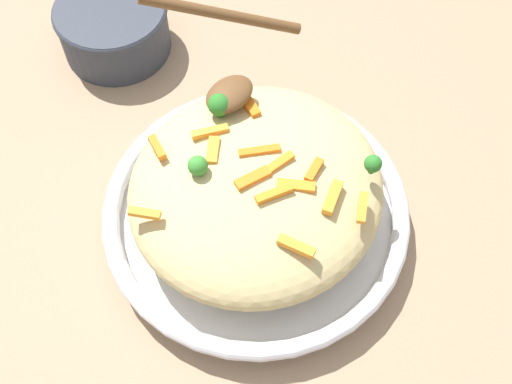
% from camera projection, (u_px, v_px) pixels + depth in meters
% --- Properties ---
extents(ground_plane, '(2.40, 2.40, 0.00)m').
position_uv_depth(ground_plane, '(256.00, 224.00, 0.74)').
color(ground_plane, '#9E7F60').
extents(serving_bowl, '(0.33, 0.33, 0.04)m').
position_uv_depth(serving_bowl, '(256.00, 214.00, 0.72)').
color(serving_bowl, silver).
rests_on(serving_bowl, ground_plane).
extents(pasta_mound, '(0.27, 0.26, 0.08)m').
position_uv_depth(pasta_mound, '(256.00, 189.00, 0.67)').
color(pasta_mound, '#D1BA7A').
rests_on(pasta_mound, serving_bowl).
extents(carrot_piece_0, '(0.04, 0.03, 0.01)m').
position_uv_depth(carrot_piece_0, '(207.00, 135.00, 0.66)').
color(carrot_piece_0, orange).
rests_on(carrot_piece_0, pasta_mound).
extents(carrot_piece_1, '(0.04, 0.02, 0.01)m').
position_uv_depth(carrot_piece_1, '(274.00, 194.00, 0.62)').
color(carrot_piece_1, orange).
rests_on(carrot_piece_1, pasta_mound).
extents(carrot_piece_2, '(0.02, 0.04, 0.01)m').
position_uv_depth(carrot_piece_2, '(248.00, 103.00, 0.68)').
color(carrot_piece_2, orange).
rests_on(carrot_piece_2, pasta_mound).
extents(carrot_piece_3, '(0.02, 0.04, 0.01)m').
position_uv_depth(carrot_piece_3, '(296.00, 246.00, 0.60)').
color(carrot_piece_3, orange).
rests_on(carrot_piece_3, pasta_mound).
extents(carrot_piece_4, '(0.03, 0.02, 0.01)m').
position_uv_depth(carrot_piece_4, '(362.00, 208.00, 0.62)').
color(carrot_piece_4, orange).
rests_on(carrot_piece_4, pasta_mound).
extents(carrot_piece_5, '(0.04, 0.02, 0.01)m').
position_uv_depth(carrot_piece_5, '(333.00, 197.00, 0.62)').
color(carrot_piece_5, orange).
rests_on(carrot_piece_5, pasta_mound).
extents(carrot_piece_6, '(0.02, 0.03, 0.01)m').
position_uv_depth(carrot_piece_6, '(157.00, 147.00, 0.65)').
color(carrot_piece_6, orange).
rests_on(carrot_piece_6, pasta_mound).
extents(carrot_piece_7, '(0.03, 0.01, 0.01)m').
position_uv_depth(carrot_piece_7, '(280.00, 163.00, 0.64)').
color(carrot_piece_7, orange).
rests_on(carrot_piece_7, pasta_mound).
extents(carrot_piece_8, '(0.03, 0.04, 0.01)m').
position_uv_depth(carrot_piece_8, '(296.00, 186.00, 0.63)').
color(carrot_piece_8, orange).
rests_on(carrot_piece_8, pasta_mound).
extents(carrot_piece_9, '(0.02, 0.03, 0.01)m').
position_uv_depth(carrot_piece_9, '(144.00, 213.00, 0.62)').
color(carrot_piece_9, orange).
rests_on(carrot_piece_9, pasta_mound).
extents(carrot_piece_10, '(0.03, 0.03, 0.01)m').
position_uv_depth(carrot_piece_10, '(213.00, 150.00, 0.65)').
color(carrot_piece_10, orange).
rests_on(carrot_piece_10, pasta_mound).
extents(carrot_piece_11, '(0.03, 0.02, 0.01)m').
position_uv_depth(carrot_piece_11, '(314.00, 170.00, 0.64)').
color(carrot_piece_11, orange).
rests_on(carrot_piece_11, pasta_mound).
extents(carrot_piece_12, '(0.04, 0.03, 0.01)m').
position_uv_depth(carrot_piece_12, '(259.00, 151.00, 0.64)').
color(carrot_piece_12, orange).
rests_on(carrot_piece_12, pasta_mound).
extents(carrot_piece_13, '(0.04, 0.02, 0.01)m').
position_uv_depth(carrot_piece_13, '(253.00, 178.00, 0.63)').
color(carrot_piece_13, orange).
rests_on(carrot_piece_13, pasta_mound).
extents(broccoli_floret_0, '(0.02, 0.02, 0.02)m').
position_uv_depth(broccoli_floret_0, '(373.00, 164.00, 0.63)').
color(broccoli_floret_0, '#296820').
rests_on(broccoli_floret_0, pasta_mound).
extents(broccoli_floret_1, '(0.02, 0.02, 0.02)m').
position_uv_depth(broccoli_floret_1, '(198.00, 166.00, 0.63)').
color(broccoli_floret_1, '#377928').
rests_on(broccoli_floret_1, pasta_mound).
extents(broccoli_floret_2, '(0.02, 0.02, 0.03)m').
position_uv_depth(broccoli_floret_2, '(219.00, 105.00, 0.66)').
color(broccoli_floret_2, '#296820').
rests_on(broccoli_floret_2, pasta_mound).
extents(serving_spoon, '(0.15, 0.14, 0.07)m').
position_uv_depth(serving_spoon, '(227.00, 63.00, 0.68)').
color(serving_spoon, brown).
rests_on(serving_spoon, pasta_mound).
extents(companion_bowl, '(0.15, 0.15, 0.07)m').
position_uv_depth(companion_bowl, '(113.00, 25.00, 0.84)').
color(companion_bowl, '#333842').
rests_on(companion_bowl, ground_plane).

